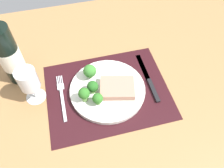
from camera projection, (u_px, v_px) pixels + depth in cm
name	position (u px, v px, depth cm)	size (l,w,h in cm)	color
ground_plane	(108.00, 94.00, 81.51)	(140.00, 110.00, 3.00)	#996D42
placemat	(108.00, 91.00, 80.17)	(42.79, 33.69, 0.30)	black
plate	(108.00, 90.00, 79.40)	(26.49, 26.49, 1.60)	silver
steak	(117.00, 88.00, 77.47)	(11.76, 8.92, 2.30)	tan
broccoli_back_left	(92.00, 86.00, 76.03)	(3.90, 3.90, 4.91)	#6B994C
broccoli_center	(98.00, 99.00, 72.98)	(3.55, 3.55, 4.73)	#5B8942
broccoli_near_steak	(84.00, 94.00, 73.25)	(3.86, 3.86, 5.73)	#6B994C
broccoli_near_fork	(90.00, 71.00, 78.97)	(4.64, 4.64, 5.78)	#5B8942
fork	(62.00, 97.00, 78.36)	(2.40, 19.20, 0.50)	silver
knife	(149.00, 81.00, 82.37)	(1.80, 23.00, 0.80)	black
wine_bottle	(9.00, 54.00, 74.55)	(7.60, 7.60, 33.02)	black
wine_glass	(28.00, 81.00, 71.51)	(6.87, 6.87, 13.87)	silver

